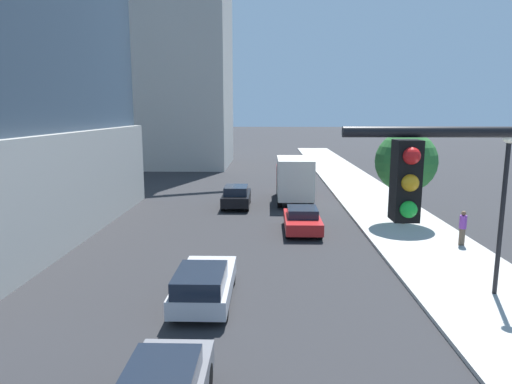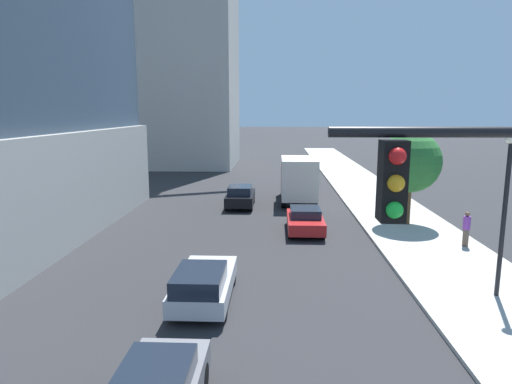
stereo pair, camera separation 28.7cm
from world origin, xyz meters
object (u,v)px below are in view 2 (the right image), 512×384
Objects in this scene: street_tree at (410,162)px; car_silver at (203,283)px; car_black at (240,196)px; construction_building at (179,20)px; pedestrian_purple_shirt at (466,229)px; street_lamp at (507,190)px; box_truck at (298,178)px; car_red at (305,220)px.

street_tree reaches higher than car_silver.
car_silver is at bearing -90.00° from car_black.
construction_building reaches higher than pedestrian_purple_shirt.
street_lamp reaches higher than pedestrian_purple_shirt.
pedestrian_purple_shirt is at bearing 30.36° from car_silver.
construction_building reaches higher than street_lamp.
construction_building is at bearing 102.62° from car_silver.
car_black is 4.62m from box_truck.
street_lamp reaches higher than car_silver.
car_red is (4.13, -6.55, -0.09)m from car_black.
car_silver is 0.69× the size of box_truck.
construction_building is 8.97× the size of car_silver.
car_silver is 18.57m from box_truck.
car_black is 1.03× the size of car_red.
pedestrian_purple_shirt is at bearing -69.99° from street_tree.
car_red is 8.41m from box_truck.
box_truck is (13.47, -23.63, -15.60)m from construction_building.
car_silver reaches higher than car_red.
box_truck is 3.81× the size of pedestrian_purple_shirt.
street_lamp is 1.08× the size of street_tree.
box_truck is (-6.02, 6.80, -1.95)m from street_tree.
street_lamp reaches higher than car_red.
street_tree is 1.31× the size of car_red.
pedestrian_purple_shirt is at bearing -55.75° from box_truck.
car_red is at bearing -165.75° from street_tree.
car_black is (-10.42, 15.46, -3.20)m from street_lamp.
street_lamp is 10.44m from street_tree.
construction_building is 31.78m from car_black.
car_silver is at bearing -149.64° from pedestrian_purple_shirt.
street_tree is 1.19× the size of car_silver.
pedestrian_purple_shirt is (21.09, -34.82, -16.40)m from construction_building.
car_red is at bearing -57.78° from car_black.
car_black reaches higher than car_red.
car_black is (9.34, -25.40, -16.66)m from construction_building.
construction_building reaches higher than street_tree.
box_truck is at bearing 110.04° from street_lamp.
pedestrian_purple_shirt is at bearing -20.58° from car_red.
street_tree is at bearing 91.46° from street_lamp.
car_silver is (9.34, -41.70, -16.68)m from construction_building.
car_black is at bearing 122.22° from car_red.
car_red is (-6.29, 8.91, -3.29)m from street_lamp.
car_silver is (-4.13, -9.74, 0.06)m from car_red.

